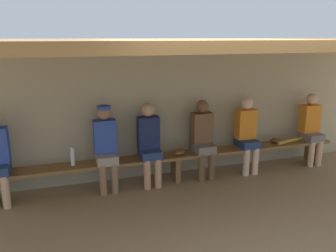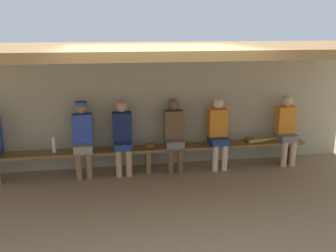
% 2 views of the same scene
% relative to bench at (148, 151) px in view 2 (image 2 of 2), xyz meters
% --- Properties ---
extents(ground_plane, '(24.00, 24.00, 0.00)m').
position_rel_bench_xyz_m(ground_plane, '(0.00, -1.55, -0.39)').
color(ground_plane, '#937754').
extents(back_wall, '(8.00, 0.20, 2.20)m').
position_rel_bench_xyz_m(back_wall, '(0.00, 0.45, 0.71)').
color(back_wall, tan).
rests_on(back_wall, ground).
extents(dugout_roof, '(8.00, 2.80, 0.12)m').
position_rel_bench_xyz_m(dugout_roof, '(0.00, -0.85, 1.87)').
color(dugout_roof, brown).
rests_on(dugout_roof, back_wall).
extents(bench, '(6.00, 0.36, 0.46)m').
position_rel_bench_xyz_m(bench, '(0.00, 0.00, 0.00)').
color(bench, brown).
rests_on(bench, ground).
extents(player_rightmost, '(0.34, 0.42, 1.34)m').
position_rel_bench_xyz_m(player_rightmost, '(1.32, 0.00, 0.34)').
color(player_rightmost, navy).
rests_on(player_rightmost, ground).
extents(player_middle, '(0.34, 0.42, 1.34)m').
position_rel_bench_xyz_m(player_middle, '(-0.45, 0.00, 0.34)').
color(player_middle, navy).
rests_on(player_middle, ground).
extents(player_shirtless_tan, '(0.34, 0.42, 1.34)m').
position_rel_bench_xyz_m(player_shirtless_tan, '(0.49, 0.00, 0.34)').
color(player_shirtless_tan, slate).
rests_on(player_shirtless_tan, ground).
extents(player_in_red, '(0.34, 0.42, 1.34)m').
position_rel_bench_xyz_m(player_in_red, '(2.68, 0.00, 0.34)').
color(player_in_red, slate).
rests_on(player_in_red, ground).
extents(player_in_blue, '(0.34, 0.42, 1.34)m').
position_rel_bench_xyz_m(player_in_blue, '(-1.14, 0.00, 0.36)').
color(player_in_blue, gray).
rests_on(player_in_blue, ground).
extents(water_bottle_blue, '(0.07, 0.07, 0.28)m').
position_rel_bench_xyz_m(water_bottle_blue, '(-1.64, 0.01, 0.21)').
color(water_bottle_blue, silver).
rests_on(water_bottle_blue, bench).
extents(baseball_glove_tan, '(0.29, 0.28, 0.09)m').
position_rel_bench_xyz_m(baseball_glove_tan, '(0.06, -0.03, 0.12)').
color(baseball_glove_tan, brown).
rests_on(baseball_glove_tan, bench).
extents(baseball_glove_worn, '(0.28, 0.29, 0.09)m').
position_rel_bench_xyz_m(baseball_glove_worn, '(1.96, 0.01, 0.12)').
color(baseball_glove_worn, brown).
rests_on(baseball_glove_worn, bench).
extents(baseball_bat, '(0.87, 0.27, 0.07)m').
position_rel_bench_xyz_m(baseball_bat, '(2.33, -0.00, 0.11)').
color(baseball_bat, '#B28C33').
rests_on(baseball_bat, bench).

